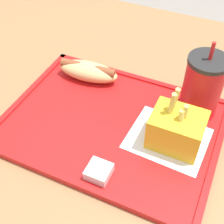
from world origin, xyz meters
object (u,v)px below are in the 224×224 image
hot_dog_far (88,71)px  sauce_cup_mayo (101,172)px  fries_carton (176,129)px  soda_cup (202,86)px

hot_dog_far → sauce_cup_mayo: size_ratio=3.56×
fries_carton → hot_dog_far: bearing=156.4°
fries_carton → sauce_cup_mayo: bearing=-127.0°
soda_cup → hot_dog_far: soda_cup is taller
soda_cup → hot_dog_far: size_ratio=1.14×
sauce_cup_mayo → fries_carton: bearing=53.0°
soda_cup → fries_carton: bearing=-99.7°
soda_cup → fries_carton: 0.11m
soda_cup → fries_carton: (-0.02, -0.10, -0.03)m
soda_cup → sauce_cup_mayo: soda_cup is taller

